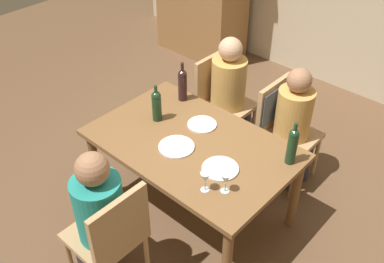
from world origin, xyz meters
TOP-DOWN VIEW (x-y plane):
  - ground_plane at (0.00, 0.00)m, footprint 10.00×10.00m
  - dining_table at (0.00, 0.00)m, footprint 1.53×0.99m
  - chair_far_right at (0.22, 0.87)m, footprint 0.46×0.44m
  - chair_far_left at (-0.43, 0.87)m, footprint 0.44×0.44m
  - chair_near at (0.09, -0.87)m, footprint 0.44×0.44m
  - person_woman_host at (0.37, 0.87)m, footprint 0.34×0.30m
  - person_man_bearded at (-0.32, 0.87)m, footprint 0.36×0.32m
  - person_man_guest at (-0.03, -0.87)m, footprint 0.37×0.32m
  - wine_bottle_tall_green at (-0.45, 0.38)m, footprint 0.07×0.07m
  - wine_bottle_dark_red at (0.66, 0.30)m, footprint 0.07×0.07m
  - wine_bottle_short_olive at (-0.40, 0.03)m, footprint 0.08×0.08m
  - wine_glass_near_left at (0.40, -0.31)m, footprint 0.07×0.07m
  - wine_glass_centre at (0.50, -0.23)m, footprint 0.07×0.07m
  - dinner_plate_host at (0.35, -0.09)m, footprint 0.26×0.26m
  - dinner_plate_guest_left at (-0.08, 0.21)m, footprint 0.23×0.23m
  - dinner_plate_guest_right at (-0.04, -0.12)m, footprint 0.27×0.27m

SIDE VIEW (x-z plane):
  - ground_plane at x=0.00m, z-range 0.00..0.00m
  - chair_far_left at x=-0.43m, z-range 0.07..0.99m
  - chair_near at x=0.09m, z-range 0.07..0.99m
  - chair_far_right at x=0.22m, z-range 0.13..1.05m
  - dining_table at x=0.00m, z-range 0.28..1.01m
  - person_woman_host at x=0.37m, z-range 0.09..1.21m
  - person_man_bearded at x=-0.32m, z-range 0.09..1.25m
  - person_man_guest at x=-0.03m, z-range 0.09..1.25m
  - dinner_plate_host at x=0.35m, z-range 0.73..0.75m
  - dinner_plate_guest_left at x=-0.08m, z-range 0.73..0.75m
  - dinner_plate_guest_right at x=-0.04m, z-range 0.73..0.75m
  - wine_glass_near_left at x=0.40m, z-range 0.76..0.91m
  - wine_glass_centre at x=0.50m, z-range 0.76..0.91m
  - wine_bottle_short_olive at x=-0.40m, z-range 0.72..1.03m
  - wine_bottle_tall_green at x=-0.45m, z-range 0.71..1.06m
  - wine_bottle_dark_red at x=0.66m, z-range 0.72..1.06m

